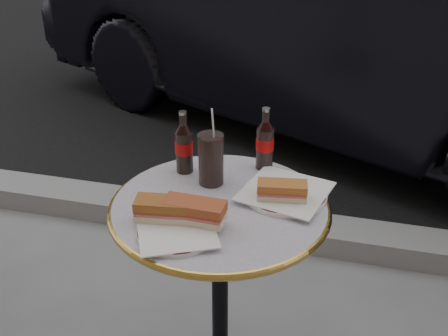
% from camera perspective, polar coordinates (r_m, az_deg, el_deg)
% --- Properties ---
extents(asphalt_road, '(40.00, 8.00, 0.00)m').
position_cam_1_polar(asphalt_road, '(6.48, 11.30, 14.02)').
color(asphalt_road, black).
rests_on(asphalt_road, ground).
extents(curb, '(40.00, 0.20, 0.12)m').
position_cam_1_polar(curb, '(2.68, 4.56, -6.07)').
color(curb, gray).
rests_on(curb, ground).
extents(bistro_table, '(0.62, 0.62, 0.73)m').
position_cam_1_polar(bistro_table, '(1.79, -0.41, -13.63)').
color(bistro_table, '#BAB2C4').
rests_on(bistro_table, ground).
extents(plate_left, '(0.25, 0.25, 0.01)m').
position_cam_1_polar(plate_left, '(1.45, -4.83, -6.55)').
color(plate_left, silver).
rests_on(plate_left, bistro_table).
extents(plate_right, '(0.32, 0.32, 0.01)m').
position_cam_1_polar(plate_right, '(1.61, 6.23, -2.62)').
color(plate_right, white).
rests_on(plate_right, bistro_table).
extents(sandwich_left_a, '(0.17, 0.10, 0.06)m').
position_cam_1_polar(sandwich_left_a, '(1.48, -5.92, -4.29)').
color(sandwich_left_a, '#985726').
rests_on(sandwich_left_a, plate_left).
extents(sandwich_left_b, '(0.17, 0.08, 0.06)m').
position_cam_1_polar(sandwich_left_b, '(1.46, -3.04, -4.50)').
color(sandwich_left_b, '#A54B29').
rests_on(sandwich_left_b, plate_left).
extents(sandwich_right, '(0.15, 0.08, 0.05)m').
position_cam_1_polar(sandwich_right, '(1.56, 5.91, -2.39)').
color(sandwich_right, '#B5662E').
rests_on(sandwich_right, plate_right).
extents(cola_bottle_left, '(0.07, 0.07, 0.20)m').
position_cam_1_polar(cola_bottle_left, '(1.69, -4.10, 2.67)').
color(cola_bottle_left, black).
rests_on(cola_bottle_left, bistro_table).
extents(cola_bottle_right, '(0.06, 0.06, 0.20)m').
position_cam_1_polar(cola_bottle_right, '(1.71, 4.20, 3.01)').
color(cola_bottle_right, black).
rests_on(cola_bottle_right, bistro_table).
extents(cola_glass, '(0.08, 0.08, 0.16)m').
position_cam_1_polar(cola_glass, '(1.63, -1.34, 0.92)').
color(cola_glass, black).
rests_on(cola_glass, bistro_table).
extents(parked_car, '(3.19, 4.62, 1.44)m').
position_cam_1_polar(parked_car, '(3.68, 12.90, 14.50)').
color(parked_car, black).
rests_on(parked_car, ground).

